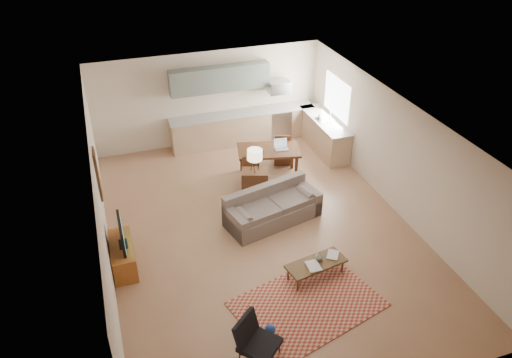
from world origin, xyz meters
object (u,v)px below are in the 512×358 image
object	(u,v)px
sofa	(273,206)
dining_table	(268,163)
coffee_table	(316,269)
console_table	(255,184)
armchair	(260,342)
tv_credenza	(123,255)

from	to	relation	value
sofa	dining_table	distance (m)	1.96
sofa	coffee_table	xyz separation A→B (m)	(0.16, -2.00, -0.21)
sofa	console_table	size ratio (longest dim) A/B	3.06
coffee_table	armchair	world-z (taller)	armchair
armchair	console_table	xyz separation A→B (m)	(1.42, 4.53, -0.01)
dining_table	sofa	bearing A→B (deg)	-93.66
tv_credenza	dining_table	world-z (taller)	dining_table
sofa	armchair	world-z (taller)	sofa
coffee_table	dining_table	bearing A→B (deg)	73.68
sofa	armchair	distance (m)	3.78
console_table	tv_credenza	bearing A→B (deg)	-136.39
sofa	coffee_table	bearing A→B (deg)	-99.23
dining_table	tv_credenza	bearing A→B (deg)	-136.10
console_table	dining_table	xyz separation A→B (m)	(0.64, 0.82, 0.03)
sofa	tv_credenza	bearing A→B (deg)	174.24
coffee_table	dining_table	size ratio (longest dim) A/B	0.77
tv_credenza	armchair	bearing A→B (deg)	-57.79
sofa	coffee_table	world-z (taller)	sofa
sofa	tv_credenza	size ratio (longest dim) A/B	1.92
coffee_table	sofa	bearing A→B (deg)	84.21
sofa	dining_table	xyz separation A→B (m)	(0.56, 1.88, 0.00)
console_table	dining_table	world-z (taller)	dining_table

